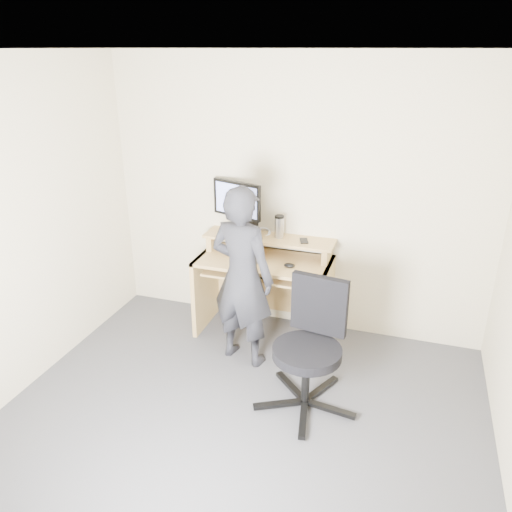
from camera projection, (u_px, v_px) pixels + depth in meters
The scene contains 14 objects.
ground at pixel (229, 442), 3.43m from camera, with size 3.50×3.50×0.00m, color #49494D.
back_wall at pixel (295, 199), 4.48m from camera, with size 3.50×0.02×2.50m, color beige.
ceiling at pixel (218, 49), 2.46m from camera, with size 3.50×3.50×0.02m, color white.
desk at pixel (266, 276), 4.62m from camera, with size 1.20×0.60×0.91m.
monitor at pixel (237, 203), 4.52m from camera, with size 0.50×0.20×0.49m.
external_drive at pixel (252, 225), 4.55m from camera, with size 0.07×0.13×0.20m, color black.
travel_mug at pixel (279, 228), 4.50m from camera, with size 0.08×0.08×0.19m, color #ADADB2.
smartphone at pixel (304, 241), 4.44m from camera, with size 0.07×0.13×0.01m, color black.
charger at pixel (247, 236), 4.51m from camera, with size 0.04×0.04×0.04m, color black.
headphones at pixel (262, 232), 4.63m from camera, with size 0.16×0.16×0.02m, color silver.
keyboard at pixel (247, 270), 4.46m from camera, with size 0.46×0.18×0.03m, color black.
mouse at pixel (289, 265), 4.30m from camera, with size 0.10×0.06×0.04m, color black.
office_chair at pixel (311, 341), 3.64m from camera, with size 0.75×0.76×0.96m.
person at pixel (242, 277), 4.07m from camera, with size 0.56×0.37×1.55m, color black.
Camera 1 is at (1.01, -2.48, 2.51)m, focal length 35.00 mm.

